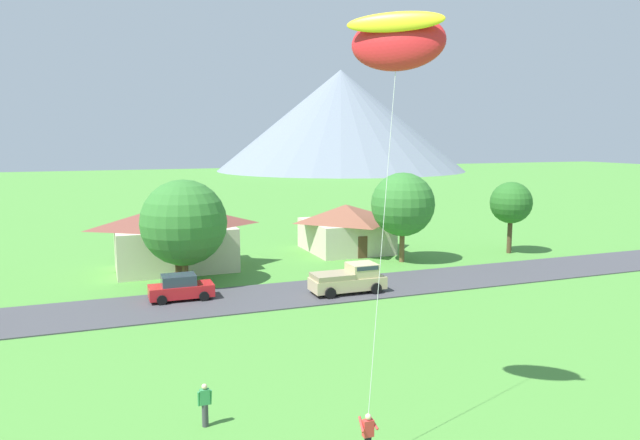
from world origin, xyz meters
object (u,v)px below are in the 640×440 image
house_left_center (346,227)px  parked_car_red_west_end (181,288)px  pickup_truck_sand_west_side (349,279)px  tree_right_of_center (403,204)px  tree_near_left (511,203)px  house_right_center (175,235)px  watcher_person (205,404)px  kite_flyer_with_kite (397,46)px  tree_center (184,223)px

house_left_center → parked_car_red_west_end: house_left_center is taller
parked_car_red_west_end → pickup_truck_sand_west_side: size_ratio=0.81×
tree_right_of_center → parked_car_red_west_end: 20.91m
tree_near_left → parked_car_red_west_end: bearing=-169.8°
house_right_center → pickup_truck_sand_west_side: (10.32, -12.04, -1.78)m
watcher_person → parked_car_red_west_end: bearing=85.4°
watcher_person → pickup_truck_sand_west_side: bearing=50.6°
house_left_center → pickup_truck_sand_west_side: size_ratio=1.61×
house_right_center → kite_flyer_with_kite: size_ratio=0.67×
house_right_center → parked_car_red_west_end: bearing=-95.4°
kite_flyer_with_kite → house_right_center: bearing=97.6°
pickup_truck_sand_west_side → watcher_person: bearing=-129.4°
watcher_person → tree_right_of_center: bearing=47.9°
tree_center → pickup_truck_sand_west_side: bearing=-32.1°
tree_near_left → pickup_truck_sand_west_side: 21.68m
pickup_truck_sand_west_side → house_left_center: bearing=67.7°
house_left_center → house_right_center: 16.43m
house_right_center → pickup_truck_sand_west_side: size_ratio=1.94×
house_left_center → parked_car_red_west_end: 21.04m
tree_center → watcher_person: 22.37m
house_right_center → tree_center: tree_center is taller
watcher_person → kite_flyer_with_kite: bearing=-22.6°
house_left_center → tree_near_left: bearing=-25.1°
pickup_truck_sand_west_side → kite_flyer_with_kite: (-6.27, -18.12, 12.77)m
kite_flyer_with_kite → watcher_person: bearing=157.4°
house_right_center → tree_near_left: (30.17, -4.13, 1.90)m
house_right_center → parked_car_red_west_end: (-0.91, -9.69, -1.97)m
tree_center → watcher_person: size_ratio=4.65×
tree_right_of_center → pickup_truck_sand_west_side: tree_right_of_center is taller
parked_car_red_west_end → house_right_center: bearing=84.6°
parked_car_red_west_end → tree_center: bearing=77.7°
pickup_truck_sand_west_side → tree_near_left: bearing=21.7°
house_left_center → tree_center: (-16.25, -7.97, 2.33)m
house_right_center → watcher_person: size_ratio=6.04×
house_right_center → tree_near_left: tree_near_left is taller
tree_right_of_center → tree_center: bearing=-175.5°
house_right_center → watcher_person: bearing=-94.9°
house_left_center → tree_right_of_center: size_ratio=1.07×
tree_center → pickup_truck_sand_west_side: size_ratio=1.50×
tree_right_of_center → pickup_truck_sand_west_side: size_ratio=1.50×
tree_right_of_center → kite_flyer_with_kite: kite_flyer_with_kite is taller
tree_right_of_center → watcher_person: tree_right_of_center is taller
house_left_center → pickup_truck_sand_west_side: bearing=-112.3°
tree_near_left → house_left_center: bearing=154.9°
house_right_center → tree_center: size_ratio=1.30×
house_right_center → kite_flyer_with_kite: bearing=-82.4°
parked_car_red_west_end → pickup_truck_sand_west_side: 11.47m
house_left_center → house_right_center: size_ratio=0.83×
kite_flyer_with_kite → parked_car_red_west_end: bearing=103.6°
house_right_center → watcher_person: 27.66m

